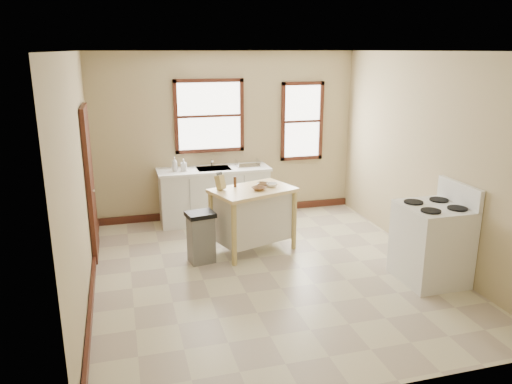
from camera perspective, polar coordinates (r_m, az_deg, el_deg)
floor at (r=6.65m, az=1.53°, el=-9.11°), size 5.00×5.00×0.00m
ceiling at (r=6.02m, az=1.74°, el=15.81°), size 5.00×5.00×0.00m
wall_back at (r=8.56m, az=-3.34°, el=6.42°), size 4.50×0.04×2.80m
wall_left at (r=5.94m, az=-19.60°, el=1.23°), size 0.04×5.00×2.80m
wall_right at (r=7.16m, az=19.13°, el=3.68°), size 0.04×5.00×2.80m
window_main at (r=8.43m, az=-5.36°, el=8.64°), size 1.17×0.06×1.22m
window_side at (r=8.89m, az=5.29°, el=8.04°), size 0.77×0.06×1.37m
door_left at (r=7.28m, az=-18.44°, el=1.09°), size 0.06×0.90×2.10m
baseboard_back at (r=8.85m, az=-3.15°, el=-2.20°), size 4.50×0.04×0.12m
baseboard_left at (r=6.39m, az=-18.20°, el=-10.45°), size 0.04×5.00×0.12m
sink_counter at (r=8.42m, az=-4.79°, el=-0.33°), size 1.86×0.62×0.92m
faucet at (r=8.45m, az=-5.11°, el=3.71°), size 0.03×0.03×0.22m
soap_bottle_a at (r=8.17m, az=-9.27°, el=3.18°), size 0.10×0.10×0.23m
soap_bottle_b at (r=8.17m, az=-8.27°, el=3.10°), size 0.10×0.11×0.20m
dish_rack at (r=8.41m, az=-0.96°, el=3.28°), size 0.44×0.37×0.10m
kitchen_island at (r=7.18m, az=-0.36°, el=-3.17°), size 1.30×1.05×0.92m
knife_block at (r=6.98m, az=-4.10°, el=1.04°), size 0.14×0.14×0.20m
pepper_grinder at (r=7.12m, az=-2.41°, el=1.16°), size 0.05×0.05×0.15m
bowl_a at (r=6.97m, az=0.36°, el=0.41°), size 0.27×0.27×0.05m
bowl_b at (r=7.19m, az=0.81°, el=0.88°), size 0.24×0.24×0.04m
bowl_c at (r=7.15m, az=1.82°, el=0.81°), size 0.19×0.19×0.05m
trash_bin at (r=6.85m, az=-6.30°, el=-5.16°), size 0.42×0.37×0.71m
gas_stove at (r=6.57m, az=19.48°, el=-4.47°), size 0.79×0.80×1.25m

